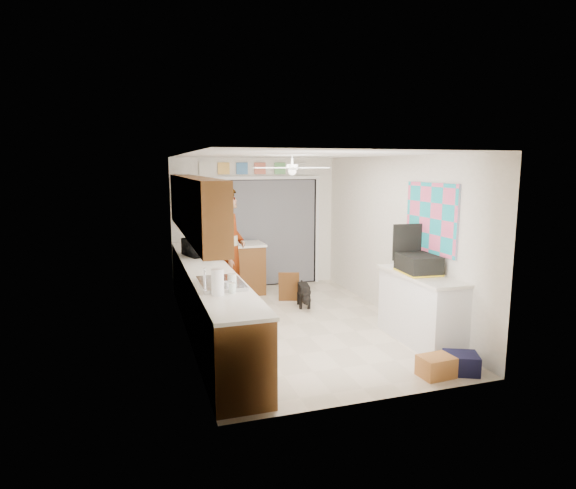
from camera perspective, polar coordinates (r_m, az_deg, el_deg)
floor at (r=7.31m, az=0.97°, el=-9.41°), size 5.00×5.00×0.00m
ceiling at (r=6.93m, az=1.03°, el=10.57°), size 5.00×5.00×0.00m
wall_back at (r=9.39m, az=-3.91°, el=2.57°), size 3.20×0.00×3.20m
wall_front at (r=4.76m, az=10.74°, el=-4.18°), size 3.20×0.00×3.20m
wall_left at (r=6.68m, az=-12.11°, el=-0.36°), size 0.00×5.00×5.00m
wall_right at (r=7.67m, az=12.39°, el=0.87°), size 0.00×5.00×5.00m
left_base_cabinets at (r=6.89m, az=-9.39°, el=-6.80°), size 0.60×4.80×0.90m
left_countertop at (r=6.78m, az=-9.41°, el=-2.98°), size 0.62×4.80×0.04m
upper_cabinets at (r=6.83m, az=-11.10°, el=4.54°), size 0.32×4.00×0.80m
sink_basin at (r=5.81m, az=-7.96°, el=-4.65°), size 0.50×0.76×0.06m
faucet at (r=5.76m, az=-9.85°, el=-3.85°), size 0.03×0.03×0.22m
peninsula_base at (r=8.94m, az=-6.20°, el=-3.01°), size 1.00×0.60×0.90m
peninsula_top at (r=8.85m, az=-6.26°, el=-0.04°), size 1.04×0.64×0.04m
back_opening_recess at (r=9.45m, az=-2.39°, el=1.40°), size 2.00×0.06×2.10m
curtain_panel at (r=9.41m, az=-2.32°, el=1.37°), size 1.90×0.03×2.05m
door_trim_left at (r=9.21m, az=-8.47°, el=1.10°), size 0.06×0.04×2.10m
door_trim_right at (r=9.74m, az=3.46°, el=1.63°), size 0.06×0.04×2.10m
door_trim_head at (r=9.34m, az=-2.38°, el=7.90°), size 2.10×0.04×0.06m
header_frame_0 at (r=9.18m, az=-7.63°, el=8.93°), size 0.22×0.02×0.22m
header_frame_1 at (r=9.24m, az=-5.47°, el=8.97°), size 0.22×0.02×0.22m
header_frame_2 at (r=9.33m, az=-3.34°, el=8.99°), size 0.22×0.02×0.22m
header_frame_3 at (r=9.43m, az=-0.96°, el=9.01°), size 0.22×0.02×0.22m
header_frame_4 at (r=9.56m, az=1.37°, el=9.01°), size 0.22×0.02×0.22m
route66_sign at (r=9.12m, az=-9.82°, el=8.87°), size 0.22×0.02×0.26m
right_counter_base at (r=6.72m, az=15.44°, el=-7.44°), size 0.50×1.40×0.90m
right_counter_top at (r=6.60m, az=15.55°, el=-3.54°), size 0.54×1.44×0.04m
abstract_painting at (r=6.78m, az=16.59°, el=3.01°), size 0.03×1.15×0.95m
ceiling_fan at (r=7.12m, az=0.50°, el=9.09°), size 1.14×1.14×0.24m
microwave at (r=7.72m, az=-10.71°, el=-0.34°), size 0.47×0.57×0.27m
cup at (r=5.61m, az=-7.10°, el=-4.82°), size 0.14×0.14×0.09m
jar_a at (r=5.73m, az=-6.65°, el=-4.19°), size 0.13×0.13×0.15m
jar_b at (r=5.43m, az=-6.64°, el=-5.14°), size 0.09×0.09×0.11m
paper_towel_roll at (r=5.34m, az=-8.34°, el=-4.43°), size 0.18×0.18×0.30m
suitcase at (r=6.60m, az=15.17°, el=-2.23°), size 0.48×0.61×0.25m
suitcase_rim at (r=6.63m, az=15.13°, el=-3.17°), size 0.49×0.61×0.02m
suitcase_lid at (r=6.80m, az=13.94°, el=0.29°), size 0.42×0.06×0.50m
cardboard_box at (r=5.82m, az=17.15°, el=-13.64°), size 0.40×0.31×0.24m
navy_crate at (r=6.01m, az=19.82°, el=-13.09°), size 0.47×0.44×0.23m
cabinet_door_panel at (r=8.39m, az=0.10°, el=-5.03°), size 0.38×0.24×0.53m
man at (r=7.55m, az=-6.95°, el=-0.89°), size 0.73×0.87×2.04m
dog at (r=8.13m, az=1.87°, el=-5.90°), size 0.34×0.59×0.43m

